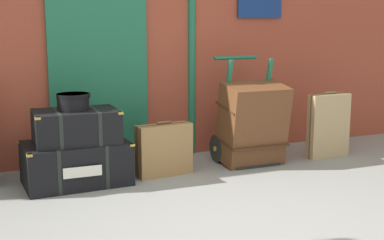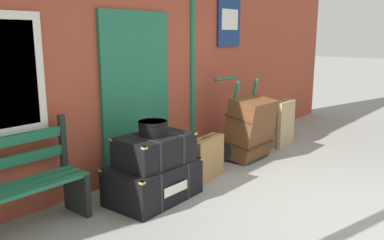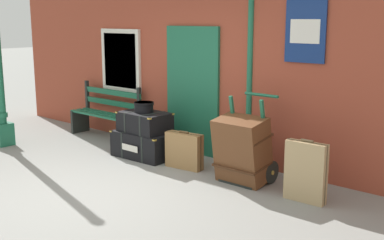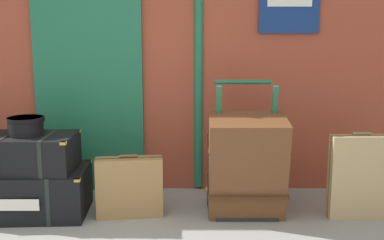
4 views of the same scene
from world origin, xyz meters
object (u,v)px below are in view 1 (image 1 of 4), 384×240
Objects in this scene: porters_trolley at (245,138)px; suitcase_slate at (164,150)px; round_hatbox at (73,101)px; steamer_trunk_base at (76,163)px; steamer_trunk_middle at (76,126)px; large_brown_trunk at (253,124)px; suitcase_charcoal at (328,126)px.

porters_trolley is 1.96× the size of suitcase_slate.
suitcase_slate is at bearing -2.58° from round_hatbox.
round_hatbox is (-0.01, -0.02, 0.62)m from steamer_trunk_base.
porters_trolley reaches higher than suitcase_slate.
porters_trolley reaches higher than steamer_trunk_middle.
suitcase_slate is (-1.05, -0.19, -0.00)m from porters_trolley.
steamer_trunk_middle is at bearing 179.40° from large_brown_trunk.
steamer_trunk_middle reaches higher than steamer_trunk_base.
large_brown_trunk is 1.54× the size of suitcase_slate.
porters_trolley reaches higher than large_brown_trunk.
porters_trolley is 1.02m from suitcase_charcoal.
round_hatbox is 0.41× the size of suitcase_charcoal.
round_hatbox is at bearing -175.60° from porters_trolley.
suitcase_slate is at bearing -3.59° from steamer_trunk_base.
steamer_trunk_base is 1.70× the size of suitcase_slate.
suitcase_slate is at bearing 179.03° from suitcase_charcoal.
suitcase_slate is (-1.05, -0.02, -0.20)m from large_brown_trunk.
suitcase_slate is at bearing -179.10° from large_brown_trunk.
round_hatbox is at bearing -117.43° from steamer_trunk_base.
large_brown_trunk is 1.07m from suitcase_slate.
large_brown_trunk is 1.00m from suitcase_charcoal.
porters_trolley reaches higher than round_hatbox.
steamer_trunk_base is 1.11× the size of large_brown_trunk.
steamer_trunk_middle is 1.03× the size of suitcase_charcoal.
steamer_trunk_middle reaches higher than suitcase_slate.
porters_trolley is at bearing 4.40° from round_hatbox.
large_brown_trunk is at bearing -0.71° from round_hatbox.
large_brown_trunk reaches higher than round_hatbox.
suitcase_charcoal is 2.05m from suitcase_slate.
suitcase_charcoal is (2.95, -0.08, -0.46)m from round_hatbox.
steamer_trunk_base is 0.62m from round_hatbox.
round_hatbox is 0.34× the size of large_brown_trunk.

